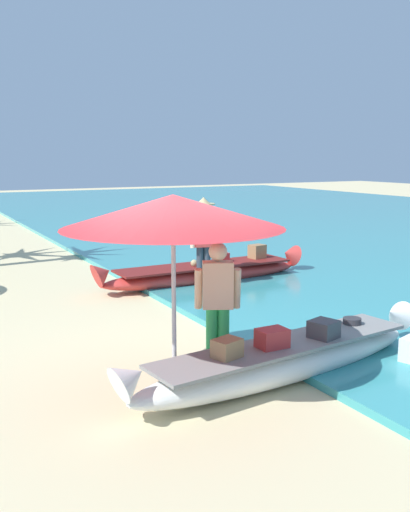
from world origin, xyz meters
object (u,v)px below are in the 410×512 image
at_px(person_vendor_hatted, 204,237).
at_px(patio_umbrella_large, 173,212).
at_px(boat_red_midground, 205,273).
at_px(person_tourist_customer, 218,302).
at_px(boat_white_foreground, 285,359).

bearing_deg(person_vendor_hatted, patio_umbrella_large, -121.65).
height_order(boat_red_midground, person_vendor_hatted, person_vendor_hatted).
distance_m(person_vendor_hatted, person_tourist_customer, 4.50).
xyz_separation_m(person_tourist_customer, patio_umbrella_large, (-0.65, -0.16, 1.11)).
bearing_deg(boat_red_midground, boat_white_foreground, -107.79).
height_order(boat_white_foreground, person_tourist_customer, person_tourist_customer).
bearing_deg(boat_white_foreground, patio_umbrella_large, 165.75).
distance_m(boat_white_foreground, boat_red_midground, 5.34).
bearing_deg(boat_white_foreground, boat_red_midground, 72.21).
bearing_deg(person_tourist_customer, boat_white_foreground, -36.88).
xyz_separation_m(person_vendor_hatted, patio_umbrella_large, (-2.59, -4.21, 0.97)).
xyz_separation_m(boat_white_foreground, person_tourist_customer, (-0.65, 0.49, 0.67)).
bearing_deg(person_vendor_hatted, person_tourist_customer, -115.67).
relative_size(boat_red_midground, patio_umbrella_large, 1.99).
bearing_deg(person_vendor_hatted, boat_white_foreground, -105.99).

